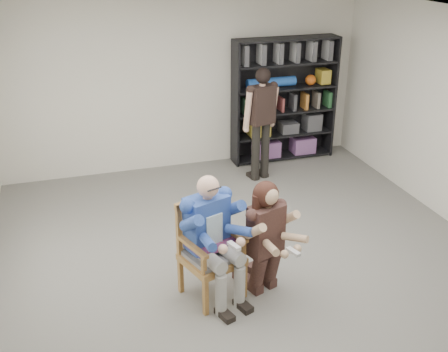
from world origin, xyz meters
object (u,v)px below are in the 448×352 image
object	(u,v)px
bookshelf	(284,100)
armchair	(212,252)
seated_man	(212,238)
standing_man	(261,125)
kneeling_woman	(267,240)

from	to	relation	value
bookshelf	armchair	bearing A→B (deg)	-123.44
armchair	seated_man	bearing A→B (deg)	70.79
armchair	seated_man	xyz separation A→B (m)	(0.00, 0.00, 0.16)
armchair	standing_man	xyz separation A→B (m)	(1.58, 2.72, 0.36)
seated_man	kneeling_woman	distance (m)	0.60
seated_man	kneeling_woman	xyz separation A→B (m)	(0.58, -0.12, -0.06)
kneeling_woman	standing_man	world-z (taller)	standing_man
seated_man	kneeling_woman	bearing A→B (deg)	-30.90
kneeling_woman	seated_man	bearing A→B (deg)	149.10
seated_man	bookshelf	size ratio (longest dim) A/B	0.68
armchair	standing_man	world-z (taller)	standing_man
standing_man	kneeling_woman	bearing A→B (deg)	-124.99
seated_man	standing_man	bearing A→B (deg)	40.64
bookshelf	standing_man	xyz separation A→B (m)	(-0.69, -0.71, -0.15)
bookshelf	seated_man	bearing A→B (deg)	-123.44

